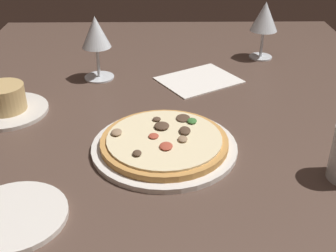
{
  "coord_description": "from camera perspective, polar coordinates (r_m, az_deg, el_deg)",
  "views": [
    {
      "loc": [
        -75.85,
        1.72,
        48.11
      ],
      "look_at": [
        -3.51,
        0.72,
        7.0
      ],
      "focal_mm": 47.11,
      "sensor_mm": 36.0,
      "label": 1
    }
  ],
  "objects": [
    {
      "name": "dining_table",
      "position": [
        0.89,
        0.43,
        -1.68
      ],
      "size": [
        150.0,
        110.0,
        4.0
      ],
      "primitive_type": "cube",
      "color": "brown",
      "rests_on": "ground"
    },
    {
      "name": "pizza_main",
      "position": [
        0.81,
        -0.47,
        -2.31
      ],
      "size": [
        26.88,
        26.88,
        3.34
      ],
      "color": "silver",
      "rests_on": "dining_table"
    },
    {
      "name": "ramekin_on_saucer",
      "position": [
        1.0,
        -20.29,
        2.86
      ],
      "size": [
        17.37,
        17.37,
        6.28
      ],
      "color": "silver",
      "rests_on": "dining_table"
    },
    {
      "name": "wine_glass_far",
      "position": [
        1.09,
        -9.31,
        11.52
      ],
      "size": [
        7.38,
        7.38,
        15.64
      ],
      "color": "silver",
      "rests_on": "dining_table"
    },
    {
      "name": "wine_glass_near",
      "position": [
        1.24,
        12.39,
        13.44
      ],
      "size": [
        7.39,
        7.39,
        15.49
      ],
      "color": "silver",
      "rests_on": "dining_table"
    },
    {
      "name": "side_plate",
      "position": [
        0.7,
        -19.35,
        -10.95
      ],
      "size": [
        16.0,
        16.0,
        0.9
      ],
      "primitive_type": "cylinder",
      "color": "silver",
      "rests_on": "dining_table"
    },
    {
      "name": "paper_menu",
      "position": [
        1.1,
        4.01,
        5.95
      ],
      "size": [
        21.6,
        22.89,
        0.3
      ],
      "primitive_type": "cube",
      "rotation": [
        0.0,
        0.0,
        0.55
      ],
      "color": "white",
      "rests_on": "dining_table"
    }
  ]
}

